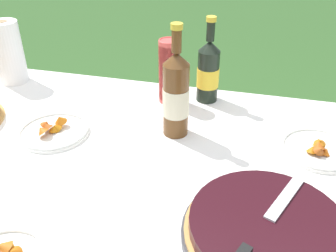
# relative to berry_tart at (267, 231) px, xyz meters

# --- Properties ---
(garden_table) EXTENTS (1.76, 1.03, 0.77)m
(garden_table) POSITION_rel_berry_tart_xyz_m (-0.36, 0.18, -0.10)
(garden_table) COLOR #A87A47
(garden_table) RESTS_ON ground_plane
(tablecloth) EXTENTS (1.77, 1.04, 0.10)m
(tablecloth) POSITION_rel_berry_tart_xyz_m (-0.36, 0.18, -0.04)
(tablecloth) COLOR white
(tablecloth) RESTS_ON garden_table
(berry_tart) EXTENTS (0.37, 0.37, 0.06)m
(berry_tart) POSITION_rel_berry_tart_xyz_m (0.00, 0.00, 0.00)
(berry_tart) COLOR #38383D
(berry_tart) RESTS_ON tablecloth
(serving_knife) EXTENTS (0.17, 0.35, 0.01)m
(serving_knife) POSITION_rel_berry_tart_xyz_m (-0.01, -0.03, 0.04)
(serving_knife) COLOR silver
(serving_knife) RESTS_ON berry_tart
(cup_stack) EXTENTS (0.07, 0.07, 0.23)m
(cup_stack) POSITION_rel_berry_tart_xyz_m (-0.36, 0.57, 0.09)
(cup_stack) COLOR #E04C47
(cup_stack) RESTS_ON tablecloth
(cider_bottle_amber) EXTENTS (0.08, 0.08, 0.35)m
(cider_bottle_amber) POSITION_rel_berry_tart_xyz_m (-0.29, 0.37, 0.10)
(cider_bottle_amber) COLOR brown
(cider_bottle_amber) RESTS_ON tablecloth
(juice_bottle_red) EXTENTS (0.08, 0.08, 0.30)m
(juice_bottle_red) POSITION_rel_berry_tart_xyz_m (-0.23, 0.61, 0.08)
(juice_bottle_red) COLOR black
(juice_bottle_red) RESTS_ON tablecloth
(snack_plate_right) EXTENTS (0.22, 0.22, 0.05)m
(snack_plate_right) POSITION_rel_berry_tart_xyz_m (0.14, 0.37, -0.02)
(snack_plate_right) COLOR white
(snack_plate_right) RESTS_ON tablecloth
(snack_plate_far) EXTENTS (0.22, 0.22, 0.06)m
(snack_plate_far) POSITION_rel_berry_tart_xyz_m (-0.65, 0.27, -0.02)
(snack_plate_far) COLOR white
(snack_plate_far) RESTS_ON tablecloth
(paper_towel_roll) EXTENTS (0.11, 0.11, 0.24)m
(paper_towel_roll) POSITION_rel_berry_tart_xyz_m (-1.00, 0.58, 0.09)
(paper_towel_roll) COLOR white
(paper_towel_roll) RESTS_ON tablecloth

